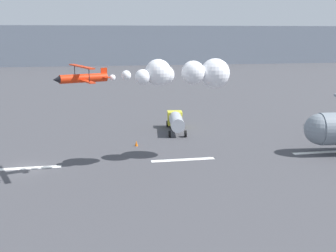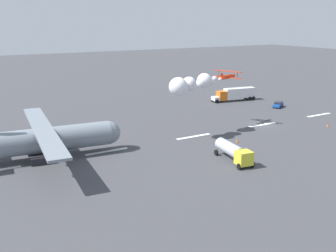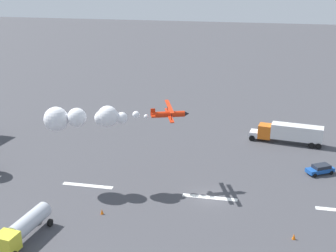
{
  "view_description": "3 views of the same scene",
  "coord_description": "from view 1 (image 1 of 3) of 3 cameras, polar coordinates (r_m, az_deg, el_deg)",
  "views": [
    {
      "loc": [
        7.82,
        -49.51,
        15.47
      ],
      "look_at": [
        17.15,
        1.58,
        4.03
      ],
      "focal_mm": 45.39,
      "sensor_mm": 36.0,
      "label": 1
    },
    {
      "loc": [
        61.46,
        63.57,
        22.9
      ],
      "look_at": [
        24.74,
        0.0,
        3.02
      ],
      "focal_mm": 41.97,
      "sensor_mm": 36.0,
      "label": 2
    },
    {
      "loc": [
        -5.93,
        58.57,
        31.7
      ],
      "look_at": [
        7.11,
        -4.41,
        8.98
      ],
      "focal_mm": 48.48,
      "sensor_mm": 36.0,
      "label": 3
    }
  ],
  "objects": [
    {
      "name": "traffic_cone_far",
      "position": [
        59.36,
        -4.28,
        -2.34
      ],
      "size": [
        0.44,
        0.44,
        0.75
      ],
      "primitive_type": "cone",
      "color": "orange",
      "rests_on": "ground"
    },
    {
      "name": "stunt_biplane_red",
      "position": [
        50.33,
        2.15,
        7.07
      ],
      "size": [
        20.64,
        10.12,
        3.7
      ],
      "color": "red"
    },
    {
      "name": "ground_plane",
      "position": [
        52.45,
        -18.52,
        -5.4
      ],
      "size": [
        440.0,
        440.0,
        0.0
      ],
      "primitive_type": "plane",
      "color": "#424247",
      "rests_on": "ground"
    },
    {
      "name": "fuel_tanker_truck",
      "position": [
        67.58,
        1.08,
        0.7
      ],
      "size": [
        3.8,
        8.94,
        2.9
      ],
      "color": "yellow",
      "rests_on": "ground"
    },
    {
      "name": "runway_stripe_4",
      "position": [
        52.45,
        -18.52,
        -5.39
      ],
      "size": [
        8.0,
        0.9,
        0.01
      ],
      "primitive_type": "cube",
      "color": "white",
      "rests_on": "ground"
    },
    {
      "name": "mountain_ridge_distant",
      "position": [
        213.8,
        -12.65,
        10.5
      ],
      "size": [
        396.0,
        16.0,
        18.79
      ],
      "primitive_type": "cube",
      "color": "gray",
      "rests_on": "ground"
    },
    {
      "name": "runway_stripe_5",
      "position": [
        53.01,
        2.03,
        -4.55
      ],
      "size": [
        8.0,
        0.9,
        0.01
      ],
      "primitive_type": "cube",
      "color": "white",
      "rests_on": "ground"
    },
    {
      "name": "runway_stripe_6",
      "position": [
        59.76,
        19.91,
        -3.34
      ],
      "size": [
        8.0,
        0.9,
        0.01
      ],
      "primitive_type": "cube",
      "color": "white",
      "rests_on": "ground"
    }
  ]
}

